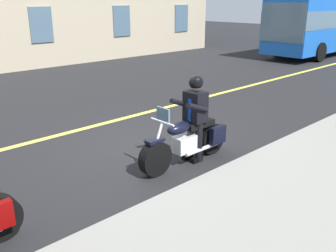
# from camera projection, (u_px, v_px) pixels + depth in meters

# --- Properties ---
(ground_plane) EXTENTS (80.00, 80.00, 0.00)m
(ground_plane) POSITION_uv_depth(u_px,v_px,m) (147.00, 146.00, 8.33)
(ground_plane) COLOR black
(lane_center_stripe) EXTENTS (60.00, 0.16, 0.01)m
(lane_center_stripe) POSITION_uv_depth(u_px,v_px,m) (97.00, 125.00, 9.70)
(lane_center_stripe) COLOR #E5DB4C
(lane_center_stripe) RESTS_ON ground_plane
(motorcycle_main) EXTENTS (2.21, 0.60, 1.26)m
(motorcycle_main) POSITION_uv_depth(u_px,v_px,m) (188.00, 141.00, 7.36)
(motorcycle_main) COLOR black
(motorcycle_main) RESTS_ON ground_plane
(rider_main) EXTENTS (0.62, 0.55, 1.74)m
(rider_main) POSITION_uv_depth(u_px,v_px,m) (195.00, 111.00, 7.29)
(rider_main) COLOR black
(rider_main) RESTS_ON ground_plane
(bus_far) EXTENTS (11.05, 2.70, 3.30)m
(bus_far) POSITION_uv_depth(u_px,v_px,m) (331.00, 21.00, 22.18)
(bus_far) COLOR blue
(bus_far) RESTS_ON ground_plane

